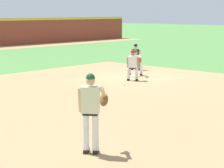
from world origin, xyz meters
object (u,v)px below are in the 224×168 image
at_px(pitcher, 91,108).
at_px(umpire, 136,56).
at_px(baseball, 125,84).
at_px(first_base_bag, 135,76).
at_px(baserunner, 133,64).
at_px(first_baseman, 136,61).

distance_m(pitcher, umpire, 14.69).
distance_m(baseball, pitcher, 9.52).
distance_m(first_base_bag, baserunner, 1.34).
distance_m(pitcher, baserunner, 10.81).
relative_size(pitcher, umpire, 1.27).
height_order(baseball, pitcher, pitcher).
height_order(first_baseman, umpire, umpire).
bearing_deg(pitcher, baseball, 36.14).
bearing_deg(baserunner, pitcher, -145.29).
distance_m(first_base_bag, first_baseman, 0.90).
bearing_deg(baserunner, first_base_bag, 33.93).
height_order(baseball, umpire, umpire).
distance_m(first_baseman, umpire, 2.20).
height_order(first_base_bag, baseball, first_base_bag).
xyz_separation_m(baseball, first_baseman, (2.64, 1.53, 0.69)).
bearing_deg(first_baseman, baserunner, -145.62).
bearing_deg(first_base_bag, first_baseman, 35.23).
relative_size(first_base_bag, baseball, 5.14).
xyz_separation_m(baseball, umpire, (4.33, 2.93, 0.76)).
bearing_deg(pitcher, baserunner, 34.71).
xyz_separation_m(first_base_bag, baseball, (-2.17, -1.19, -0.01)).
bearing_deg(pitcher, first_base_bag, 34.64).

